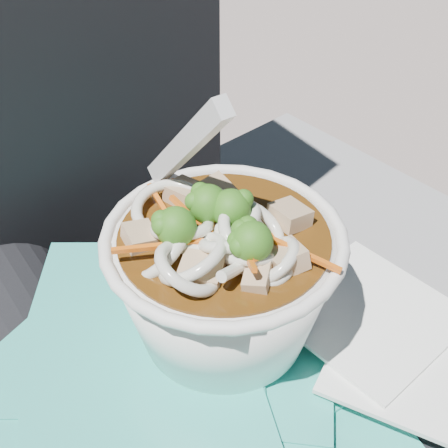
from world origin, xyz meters
TOP-DOWN VIEW (x-y plane):
  - lap at (0.00, 0.00)m, footprint 0.33×0.48m
  - person_body at (0.00, 0.09)m, footprint 0.34×0.94m
  - plastic_bag at (-0.01, 0.00)m, footprint 0.35×0.36m
  - napkins at (0.12, -0.07)m, footprint 0.16×0.20m
  - udon_bowl at (0.03, 0.01)m, footprint 0.17×0.17m

SIDE VIEW (x-z plane):
  - lap at x=0.00m, z-range 0.44..0.59m
  - person_body at x=0.00m, z-range 0.05..1.04m
  - plastic_bag at x=-0.01m, z-range 0.59..0.61m
  - napkins at x=0.12m, z-range 0.61..0.61m
  - udon_bowl at x=0.03m, z-range 0.57..0.77m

